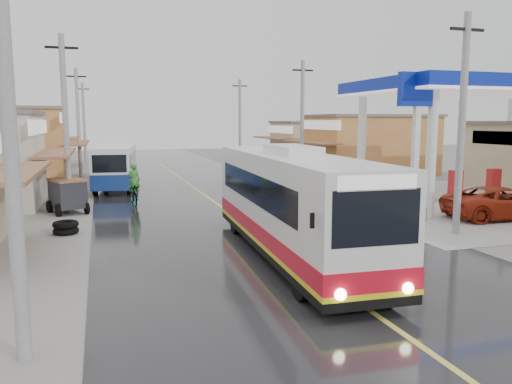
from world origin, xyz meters
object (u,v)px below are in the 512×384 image
cyclist (134,191)px  tyre_stack (66,227)px  jeepney (502,203)px  second_bus (116,166)px  coach_bus (291,203)px  tricycle_near (67,194)px

cyclist → tyre_stack: 6.63m
jeepney → cyclist: (-14.93, 8.46, -0.01)m
cyclist → tyre_stack: cyclist is taller
second_bus → jeepney: 21.75m
second_bus → jeepney: bearing=-37.8°
coach_bus → tyre_stack: (-6.93, 5.32, -1.42)m
jeepney → tyre_stack: (-17.82, 2.50, -0.45)m
tricycle_near → tyre_stack: 4.61m
coach_bus → cyclist: 12.01m
coach_bus → tyre_stack: 8.85m
coach_bus → tricycle_near: bearing=128.5°
tricycle_near → tyre_stack: tricycle_near is taller
jeepney → tricycle_near: 19.32m
coach_bus → jeepney: size_ratio=2.22×
cyclist → tricycle_near: bearing=-159.1°
second_bus → tyre_stack: bearing=-93.6°
jeepney → tricycle_near: (-17.99, 7.06, 0.20)m
jeepney → cyclist: size_ratio=2.38×
coach_bus → cyclist: bearing=112.5°
coach_bus → tyre_stack: size_ratio=11.73×
tricycle_near → jeepney: bearing=-42.4°
second_bus → cyclist: bearing=-78.1°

